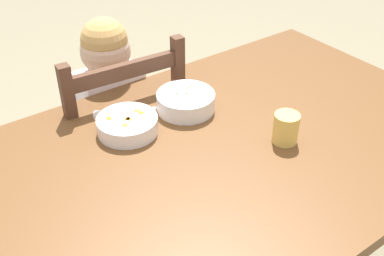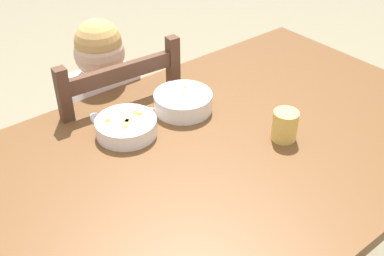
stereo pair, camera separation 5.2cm
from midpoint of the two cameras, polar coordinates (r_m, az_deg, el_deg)
name	(u,v)px [view 2 (the right image)]	position (r m, az deg, el deg)	size (l,w,h in m)	color
dining_table	(211,175)	(1.36, 1.20, -5.75)	(1.59, 0.94, 0.73)	brown
dining_chair	(113,150)	(1.81, -10.35, -2.61)	(0.45, 0.45, 0.90)	#4C2E1F
child_figure	(110,109)	(1.70, -10.77, 2.27)	(0.32, 0.31, 0.95)	white
bowl_of_peas	(183,101)	(1.46, -2.11, 3.24)	(0.18, 0.18, 0.06)	white
bowl_of_carrots	(126,126)	(1.37, -9.02, 0.19)	(0.18, 0.18, 0.05)	white
spoon	(142,125)	(1.41, -7.11, 0.41)	(0.12, 0.10, 0.01)	silver
drinking_cup	(285,126)	(1.35, 10.09, 0.28)	(0.07, 0.07, 0.09)	#E7BF58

